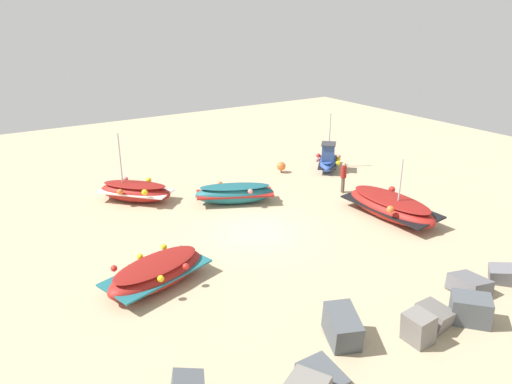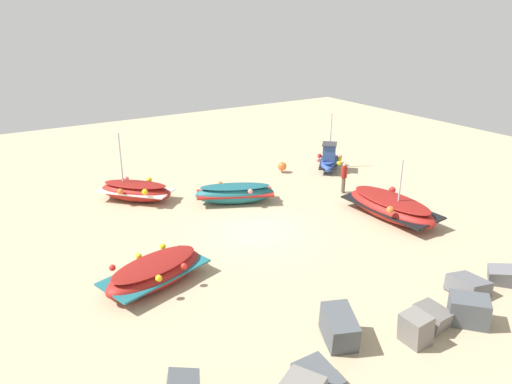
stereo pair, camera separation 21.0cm
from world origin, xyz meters
name	(u,v)px [view 1 (the left image)]	position (x,y,z in m)	size (l,w,h in m)	color
ground_plane	(257,232)	(0.00, 0.00, 0.00)	(54.46, 54.46, 0.00)	tan
fishing_boat_0	(235,193)	(-0.96, -3.66, 0.55)	(4.37, 3.06, 1.05)	#1E6670
fishing_boat_1	(390,206)	(-6.44, 2.11, 0.56)	(2.48, 5.24, 3.16)	maroon
fishing_boat_2	(135,191)	(3.35, -6.84, 0.55)	(3.96, 4.08, 3.70)	maroon
fishing_boat_3	(157,272)	(5.65, 1.87, 0.51)	(4.49, 2.90, 1.01)	maroon
fishing_boat_4	(328,160)	(-8.99, -5.52, 0.61)	(3.03, 3.12, 3.59)	#2D4C9E
person_walking	(343,175)	(-6.85, -1.77, 1.01)	(0.32, 0.32, 1.75)	brown
breakwater_rocks	(420,321)	(-0.25, 9.07, 0.41)	(19.73, 3.15, 1.33)	slate
mooring_buoy_0	(281,166)	(-6.05, -6.57, 0.41)	(0.56, 0.56, 0.69)	#3F3F42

